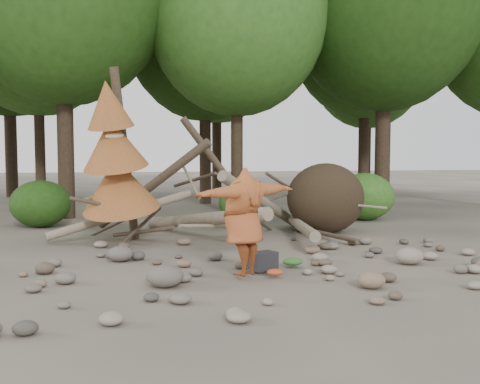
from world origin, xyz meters
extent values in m
plane|color=#514C44|center=(0.00, 0.00, 0.00)|extent=(120.00, 120.00, 0.00)
ellipsoid|color=#332619|center=(2.60, 4.30, 0.99)|extent=(2.20, 1.87, 1.98)
cylinder|color=gray|center=(-1.00, 3.70, 0.55)|extent=(2.61, 5.11, 1.08)
cylinder|color=gray|center=(0.80, 4.20, 0.90)|extent=(3.18, 3.71, 1.90)
cylinder|color=brown|center=(-2.20, 4.60, 1.40)|extent=(3.08, 1.91, 2.49)
cylinder|color=gray|center=(1.60, 3.50, 0.35)|extent=(1.13, 4.98, 0.43)
cylinder|color=brown|center=(-0.30, 4.80, 1.80)|extent=(2.39, 1.03, 2.89)
cylinder|color=gray|center=(-3.00, 4.00, 0.70)|extent=(3.71, 0.86, 1.20)
cylinder|color=#4C3F30|center=(-2.50, 3.50, 0.30)|extent=(1.52, 1.70, 0.49)
cylinder|color=gray|center=(0.20, 4.40, 0.80)|extent=(1.57, 0.85, 0.69)
cylinder|color=#4C3F30|center=(1.80, 4.90, 1.20)|extent=(1.92, 1.25, 1.10)
cylinder|color=gray|center=(-1.20, 4.20, 1.50)|extent=(0.37, 1.42, 0.85)
cylinder|color=#4C3F30|center=(2.20, 3.20, 0.15)|extent=(0.79, 2.54, 0.12)
cylinder|color=gray|center=(-0.80, 3.10, 0.45)|extent=(1.78, 1.11, 0.29)
cylinder|color=#4C3F30|center=(-2.90, 3.80, 2.20)|extent=(0.67, 1.13, 4.35)
cone|color=brown|center=(-3.06, 3.49, 1.50)|extent=(2.06, 2.13, 1.86)
cone|color=brown|center=(-3.16, 3.28, 2.50)|extent=(1.71, 1.78, 1.65)
cone|color=brown|center=(-3.26, 3.09, 3.40)|extent=(1.23, 1.30, 1.41)
cylinder|color=#38281C|center=(-5.00, 9.50, 4.48)|extent=(0.56, 0.56, 8.96)
cylinder|color=#38281C|center=(1.00, 9.20, 3.57)|extent=(0.44, 0.44, 7.14)
ellipsoid|color=#386D21|center=(1.00, 9.20, 7.34)|extent=(6.53, 6.53, 7.51)
cylinder|color=#38281C|center=(7.00, 9.80, 4.72)|extent=(0.60, 0.60, 9.45)
cylinder|color=#38281C|center=(-6.50, 13.50, 3.78)|extent=(0.42, 0.42, 7.56)
ellipsoid|color=#386D21|center=(-6.50, 13.50, 7.78)|extent=(6.91, 6.91, 7.95)
cylinder|color=#38281C|center=(0.50, 14.20, 4.27)|extent=(0.52, 0.52, 8.54)
ellipsoid|color=#224813|center=(0.50, 14.20, 8.78)|extent=(7.81, 7.81, 10.15)
cylinder|color=#38281C|center=(8.00, 13.80, 4.06)|extent=(0.50, 0.50, 8.12)
ellipsoid|color=#2D5C1A|center=(8.00, 13.80, 8.35)|extent=(7.42, 7.42, 8.91)
cylinder|color=#38281C|center=(-9.00, 20.00, 4.83)|extent=(0.62, 0.62, 9.66)
ellipsoid|color=#1C3F10|center=(-9.00, 20.00, 9.94)|extent=(8.83, 8.83, 11.48)
cylinder|color=#38281C|center=(2.00, 20.50, 4.38)|extent=(0.54, 0.54, 8.75)
ellipsoid|color=#386D21|center=(2.00, 20.50, 9.00)|extent=(8.00, 8.00, 10.00)
cylinder|color=#38281C|center=(11.00, 20.00, 3.92)|extent=(0.46, 0.46, 7.84)
ellipsoid|color=#2D5C1A|center=(11.00, 20.00, 8.06)|extent=(7.17, 7.17, 8.60)
ellipsoid|color=#224813|center=(-5.50, 7.20, 0.72)|extent=(1.80, 1.80, 1.44)
ellipsoid|color=#2D5C1A|center=(0.80, 7.80, 0.56)|extent=(1.40, 1.40, 1.12)
ellipsoid|color=#386D21|center=(5.00, 7.00, 0.80)|extent=(2.00, 2.00, 1.60)
imported|color=#9F4D24|center=(-0.80, -0.75, 1.04)|extent=(2.33, 1.81, 1.91)
cylinder|color=#8F7B5A|center=(-2.98, -1.18, 2.51)|extent=(0.39, 0.38, 0.11)
cube|color=black|center=(-0.33, -0.27, 0.16)|extent=(0.58, 0.50, 0.33)
ellipsoid|color=#2F5E25|center=(0.34, 0.02, 0.08)|extent=(0.41, 0.34, 0.15)
ellipsoid|color=#B5401F|center=(-0.22, -0.74, 0.06)|extent=(0.30, 0.25, 0.11)
ellipsoid|color=#605A50|center=(-2.20, -1.03, 0.19)|extent=(0.62, 0.56, 0.37)
ellipsoid|color=#7E664F|center=(1.15, -1.79, 0.14)|extent=(0.47, 0.42, 0.28)
ellipsoid|color=gray|center=(2.76, -0.12, 0.17)|extent=(0.57, 0.52, 0.34)
ellipsoid|color=#605751|center=(-2.99, 1.32, 0.16)|extent=(0.53, 0.48, 0.32)
camera|label=1|loc=(-2.68, -9.92, 2.21)|focal=40.00mm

